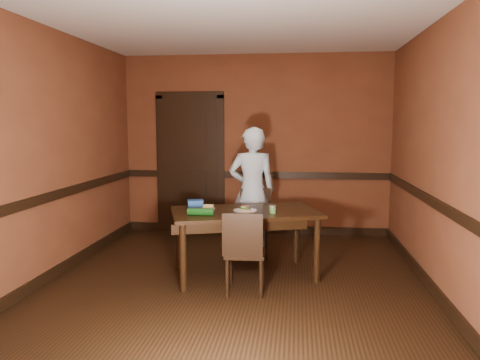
% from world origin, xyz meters
% --- Properties ---
extents(floor, '(4.00, 4.50, 0.01)m').
position_xyz_m(floor, '(0.00, 0.00, 0.00)').
color(floor, black).
rests_on(floor, ground).
extents(ceiling, '(4.00, 4.50, 0.01)m').
position_xyz_m(ceiling, '(0.00, 0.00, 2.70)').
color(ceiling, silver).
rests_on(ceiling, ground).
extents(wall_back, '(4.00, 0.02, 2.70)m').
position_xyz_m(wall_back, '(0.00, 2.25, 1.35)').
color(wall_back, brown).
rests_on(wall_back, ground).
extents(wall_front, '(4.00, 0.02, 2.70)m').
position_xyz_m(wall_front, '(0.00, -2.25, 1.35)').
color(wall_front, brown).
rests_on(wall_front, ground).
extents(wall_left, '(0.02, 4.50, 2.70)m').
position_xyz_m(wall_left, '(-2.00, 0.00, 1.35)').
color(wall_left, brown).
rests_on(wall_left, ground).
extents(wall_right, '(0.02, 4.50, 2.70)m').
position_xyz_m(wall_right, '(2.00, 0.00, 1.35)').
color(wall_right, brown).
rests_on(wall_right, ground).
extents(dado_back, '(4.00, 0.03, 0.10)m').
position_xyz_m(dado_back, '(0.00, 2.23, 0.90)').
color(dado_back, black).
rests_on(dado_back, ground).
extents(dado_left, '(0.03, 4.50, 0.10)m').
position_xyz_m(dado_left, '(-1.99, 0.00, 0.90)').
color(dado_left, black).
rests_on(dado_left, ground).
extents(dado_right, '(0.03, 4.50, 0.10)m').
position_xyz_m(dado_right, '(1.99, 0.00, 0.90)').
color(dado_right, black).
rests_on(dado_right, ground).
extents(baseboard_back, '(4.00, 0.03, 0.12)m').
position_xyz_m(baseboard_back, '(0.00, 2.23, 0.06)').
color(baseboard_back, black).
rests_on(baseboard_back, ground).
extents(baseboard_left, '(0.03, 4.50, 0.12)m').
position_xyz_m(baseboard_left, '(-1.99, 0.00, 0.06)').
color(baseboard_left, black).
rests_on(baseboard_left, ground).
extents(baseboard_right, '(0.03, 4.50, 0.12)m').
position_xyz_m(baseboard_right, '(1.99, 0.00, 0.06)').
color(baseboard_right, black).
rests_on(baseboard_right, ground).
extents(door, '(1.05, 0.07, 2.20)m').
position_xyz_m(door, '(-1.00, 2.22, 1.09)').
color(door, black).
rests_on(door, ground).
extents(dining_table, '(1.76, 1.32, 0.73)m').
position_xyz_m(dining_table, '(0.07, 0.19, 0.37)').
color(dining_table, black).
rests_on(dining_table, floor).
extents(chair_far, '(0.47, 0.47, 0.85)m').
position_xyz_m(chair_far, '(0.06, 0.94, 0.42)').
color(chair_far, black).
rests_on(chair_far, floor).
extents(chair_near, '(0.40, 0.40, 0.83)m').
position_xyz_m(chair_near, '(0.13, -0.30, 0.42)').
color(chair_near, black).
rests_on(chair_near, floor).
extents(person, '(0.66, 0.50, 1.63)m').
position_xyz_m(person, '(0.06, 1.13, 0.82)').
color(person, silver).
rests_on(person, floor).
extents(sandwich_plate, '(0.25, 0.25, 0.06)m').
position_xyz_m(sandwich_plate, '(0.08, 0.14, 0.75)').
color(sandwich_plate, white).
rests_on(sandwich_plate, dining_table).
extents(sauce_jar, '(0.07, 0.07, 0.09)m').
position_xyz_m(sauce_jar, '(0.38, 0.07, 0.78)').
color(sauce_jar, '#528B42').
rests_on(sauce_jar, dining_table).
extents(cheese_saucer, '(0.15, 0.15, 0.05)m').
position_xyz_m(cheese_saucer, '(-0.34, 0.24, 0.75)').
color(cheese_saucer, white).
rests_on(cheese_saucer, dining_table).
extents(food_tub, '(0.21, 0.17, 0.08)m').
position_xyz_m(food_tub, '(-0.52, 0.36, 0.77)').
color(food_tub, blue).
rests_on(food_tub, dining_table).
extents(wrapped_veg, '(0.27, 0.08, 0.08)m').
position_xyz_m(wrapped_veg, '(-0.35, -0.14, 0.77)').
color(wrapped_veg, '#0E3B10').
rests_on(wrapped_veg, dining_table).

